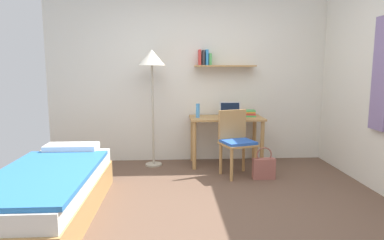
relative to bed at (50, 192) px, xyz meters
The scene contains 10 objects.
ground_plane 1.53m from the bed, ahead, with size 5.28×5.28×0.00m, color brown.
wall_back 2.74m from the bed, 53.07° to the left, with size 4.40×0.27×2.60m.
bed is the anchor object (origin of this frame).
desk 2.61m from the bed, 40.85° to the left, with size 1.06×0.56×0.71m.
desk_chair 2.35m from the bed, 30.52° to the left, with size 0.52×0.49×0.86m.
standing_lamp 2.28m from the bed, 62.39° to the left, with size 0.38×0.38×1.68m.
laptop 2.70m from the bed, 40.27° to the left, with size 0.31×0.22×0.22m.
water_bottle 2.33m from the bed, 47.12° to the left, with size 0.06×0.06×0.20m, color #4C99DB.
book_stack 2.94m from the bed, 37.04° to the left, with size 0.17×0.23×0.09m.
handbag 2.55m from the bed, 23.03° to the left, with size 0.28×0.11×0.42m.
Camera 1 is at (-0.33, -3.12, 1.39)m, focal length 31.42 mm.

